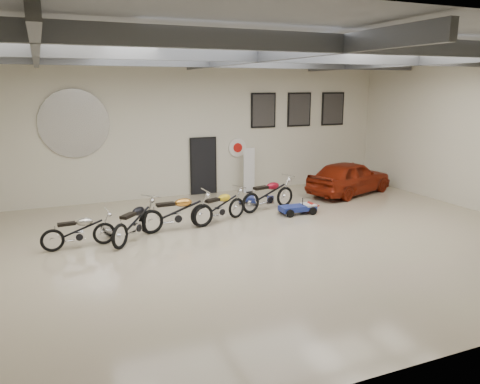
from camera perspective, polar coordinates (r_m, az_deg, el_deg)
name	(u,v)px	position (r m, az deg, el deg)	size (l,w,h in m)	color
floor	(258,242)	(12.46, 2.16, -6.07)	(16.00, 12.00, 0.01)	tan
ceiling	(259,45)	(11.83, 2.38, 17.50)	(16.00, 12.00, 0.01)	gray
back_wall	(189,128)	(17.47, -6.20, 7.72)	(16.00, 0.02, 5.00)	beige
ceiling_beams	(259,55)	(11.81, 2.36, 16.30)	(15.80, 11.80, 0.32)	#54565B
door	(203,167)	(17.76, -4.50, 3.11)	(0.92, 0.08, 2.10)	black
logo_plaque	(74,124)	(16.69, -19.55, 7.86)	(2.30, 0.06, 1.16)	silver
poster_left	(263,110)	(18.48, 2.86, 9.91)	(1.05, 0.08, 1.35)	black
poster_mid	(299,110)	(19.23, 7.22, 9.94)	(1.05, 0.08, 1.35)	black
poster_right	(333,109)	(20.08, 11.24, 9.92)	(1.05, 0.08, 1.35)	black
oil_sign	(237,148)	(18.15, -0.32, 5.44)	(0.72, 0.10, 0.72)	white
banner_stand	(249,170)	(17.98, 1.11, 2.74)	(0.48, 0.19, 1.77)	white
motorcycle_silver	(78,230)	(12.54, -19.10, -4.43)	(1.80, 0.56, 0.93)	silver
motorcycle_black	(135,221)	(12.71, -12.67, -3.49)	(2.05, 0.63, 1.06)	silver
motorcycle_gold	(177,211)	(13.36, -7.70, -2.36)	(2.15, 0.67, 1.12)	silver
motorcycle_yellow	(220,206)	(14.05, -2.47, -1.70)	(1.97, 0.61, 1.02)	silver
motorcycle_red	(268,194)	(15.48, 3.46, -0.20)	(2.12, 0.66, 1.10)	silver
go_kart	(301,206)	(15.18, 7.44, -1.67)	(1.45, 0.65, 0.52)	navy
vintage_car	(349,177)	(18.20, 13.20, 1.76)	(3.79, 1.53, 1.29)	maroon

